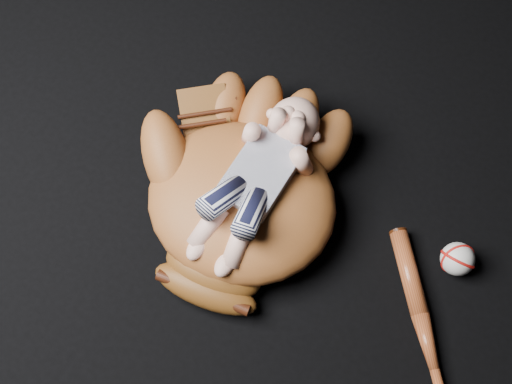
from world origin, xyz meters
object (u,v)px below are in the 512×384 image
newborn_baby (253,184)px  baseball_bat (423,326)px  baseball_glove (242,197)px  baseball (458,259)px

newborn_baby → baseball_bat: (0.41, -0.04, -0.12)m
newborn_baby → baseball_bat: newborn_baby is taller
baseball_glove → newborn_baby: newborn_baby is taller
baseball_bat → baseball: (0.00, 0.15, 0.02)m
baseball_glove → baseball_bat: size_ratio=1.39×
baseball → newborn_baby: bearing=-165.1°
newborn_baby → baseball: size_ratio=5.70×
baseball_glove → baseball_bat: (0.43, -0.03, -0.07)m
baseball_glove → newborn_baby: bearing=28.5°
baseball → baseball_bat: bearing=-90.2°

